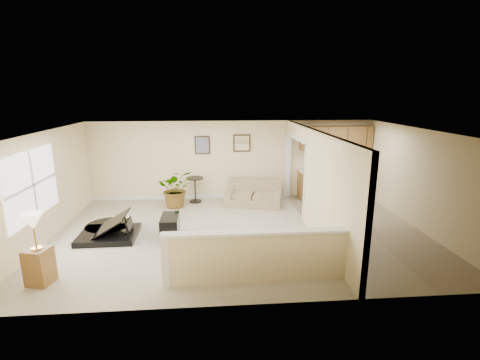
{
  "coord_description": "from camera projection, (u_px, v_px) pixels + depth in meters",
  "views": [
    {
      "loc": [
        -0.65,
        -7.96,
        3.35
      ],
      "look_at": [
        0.03,
        0.4,
        1.24
      ],
      "focal_mm": 26.0,
      "sensor_mm": 36.0,
      "label": 1
    }
  ],
  "objects": [
    {
      "name": "floor",
      "position": [
        240.0,
        233.0,
        8.56
      ],
      "size": [
        9.0,
        9.0,
        0.0
      ],
      "primitive_type": "plane",
      "color": "#B7A98E",
      "rests_on": "ground"
    },
    {
      "name": "back_wall",
      "position": [
        232.0,
        160.0,
        11.15
      ],
      "size": [
        9.0,
        0.04,
        2.5
      ],
      "primitive_type": "cube",
      "color": "beige",
      "rests_on": "floor"
    },
    {
      "name": "front_wall",
      "position": [
        256.0,
        233.0,
        5.35
      ],
      "size": [
        9.0,
        0.04,
        2.5
      ],
      "primitive_type": "cube",
      "color": "beige",
      "rests_on": "floor"
    },
    {
      "name": "left_wall",
      "position": [
        43.0,
        188.0,
        7.9
      ],
      "size": [
        0.04,
        6.0,
        2.5
      ],
      "primitive_type": "cube",
      "color": "beige",
      "rests_on": "floor"
    },
    {
      "name": "right_wall",
      "position": [
        421.0,
        180.0,
        8.61
      ],
      "size": [
        0.04,
        6.0,
        2.5
      ],
      "primitive_type": "cube",
      "color": "beige",
      "rests_on": "floor"
    },
    {
      "name": "ceiling",
      "position": [
        240.0,
        131.0,
        7.95
      ],
      "size": [
        9.0,
        6.0,
        0.04
      ],
      "primitive_type": "cube",
      "color": "white",
      "rests_on": "back_wall"
    },
    {
      "name": "kitchen_vinyl",
      "position": [
        364.0,
        229.0,
        8.8
      ],
      "size": [
        2.7,
        6.0,
        0.01
      ],
      "primitive_type": "cube",
      "color": "gray",
      "rests_on": "floor"
    },
    {
      "name": "interior_partition",
      "position": [
        311.0,
        181.0,
        8.65
      ],
      "size": [
        0.18,
        5.99,
        2.5
      ],
      "color": "beige",
      "rests_on": "floor"
    },
    {
      "name": "pony_half_wall",
      "position": [
        255.0,
        256.0,
        6.21
      ],
      "size": [
        3.42,
        0.22,
        1.0
      ],
      "color": "beige",
      "rests_on": "floor"
    },
    {
      "name": "left_window",
      "position": [
        32.0,
        185.0,
        7.37
      ],
      "size": [
        0.05,
        2.15,
        1.45
      ],
      "primitive_type": "cube",
      "color": "white",
      "rests_on": "left_wall"
    },
    {
      "name": "wall_art_left",
      "position": [
        202.0,
        145.0,
        10.93
      ],
      "size": [
        0.48,
        0.04,
        0.58
      ],
      "color": "#312512",
      "rests_on": "back_wall"
    },
    {
      "name": "wall_mirror",
      "position": [
        242.0,
        143.0,
        11.01
      ],
      "size": [
        0.55,
        0.04,
        0.55
      ],
      "color": "#312512",
      "rests_on": "back_wall"
    },
    {
      "name": "kitchen_cabinets",
      "position": [
        331.0,
        172.0,
        11.24
      ],
      "size": [
        2.36,
        0.65,
        2.33
      ],
      "color": "olive",
      "rests_on": "floor"
    },
    {
      "name": "piano",
      "position": [
        107.0,
        215.0,
        8.26
      ],
      "size": [
        1.59,
        1.64,
        1.25
      ],
      "rotation": [
        0.0,
        0.0,
        0.01
      ],
      "color": "black",
      "rests_on": "floor"
    },
    {
      "name": "piano_bench",
      "position": [
        170.0,
        227.0,
        8.21
      ],
      "size": [
        0.42,
        0.81,
        0.53
      ],
      "primitive_type": "cube",
      "rotation": [
        0.0,
        0.0,
        0.02
      ],
      "color": "black",
      "rests_on": "floor"
    },
    {
      "name": "loveseat",
      "position": [
        253.0,
        193.0,
        10.69
      ],
      "size": [
        1.9,
        1.34,
        0.96
      ],
      "rotation": [
        0.0,
        0.0,
        -0.25
      ],
      "color": "tan",
      "rests_on": "floor"
    },
    {
      "name": "accent_table",
      "position": [
        195.0,
        186.0,
        10.86
      ],
      "size": [
        0.54,
        0.54,
        0.79
      ],
      "color": "black",
      "rests_on": "floor"
    },
    {
      "name": "palm_plant",
      "position": [
        176.0,
        189.0,
        10.37
      ],
      "size": [
        1.16,
        1.04,
        1.15
      ],
      "color": "black",
      "rests_on": "floor"
    },
    {
      "name": "small_plant",
      "position": [
        263.0,
        194.0,
        10.97
      ],
      "size": [
        0.38,
        0.38,
        0.58
      ],
      "color": "black",
      "rests_on": "floor"
    },
    {
      "name": "lamp_stand",
      "position": [
        38.0,
        254.0,
        6.16
      ],
      "size": [
        0.47,
        0.47,
        1.33
      ],
      "color": "olive",
      "rests_on": "floor"
    }
  ]
}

